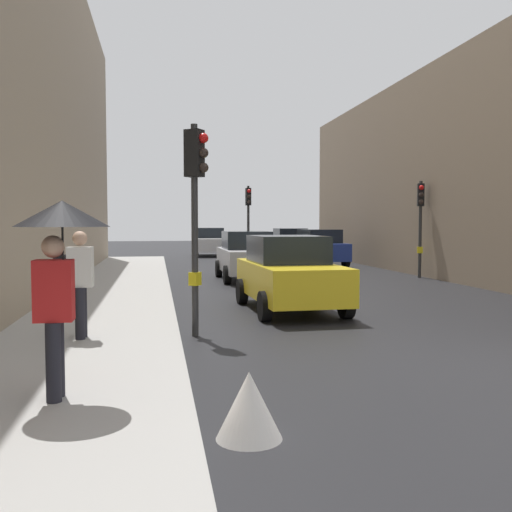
{
  "coord_description": "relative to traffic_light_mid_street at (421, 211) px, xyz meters",
  "views": [
    {
      "loc": [
        -5.21,
        -7.32,
        2.06
      ],
      "look_at": [
        -2.16,
        10.4,
        1.03
      ],
      "focal_mm": 40.45,
      "sensor_mm": 36.0,
      "label": 1
    }
  ],
  "objects": [
    {
      "name": "pedestrian_with_black_backpack",
      "position": [
        -11.03,
        -10.47,
        -1.34
      ],
      "size": [
        0.61,
        0.36,
        1.77
      ],
      "color": "black",
      "rests_on": "sidewalk_kerb"
    },
    {
      "name": "car_white_compact",
      "position": [
        -6.42,
        15.99,
        -1.63
      ],
      "size": [
        2.17,
        4.28,
        1.76
      ],
      "color": "silver",
      "rests_on": "ground"
    },
    {
      "name": "car_silver_hatchback",
      "position": [
        -6.52,
        0.34,
        -1.63
      ],
      "size": [
        2.02,
        4.2,
        1.76
      ],
      "color": "#BCBCC1",
      "rests_on": "ground"
    },
    {
      "name": "traffic_light_mid_street",
      "position": [
        0.0,
        0.0,
        0.0
      ],
      "size": [
        0.33,
        0.45,
        3.63
      ],
      "color": "#2D2D2D",
      "rests_on": "ground"
    },
    {
      "name": "pedestrian_with_umbrella",
      "position": [
        -10.76,
        -13.85,
        -0.67
      ],
      "size": [
        1.0,
        1.0,
        2.14
      ],
      "color": "black",
      "rests_on": "sidewalk_kerb"
    },
    {
      "name": "traffic_light_near_right",
      "position": [
        -9.05,
        -9.82,
        0.13
      ],
      "size": [
        0.44,
        0.38,
        3.83
      ],
      "color": "#2D2D2D",
      "rests_on": "ground"
    },
    {
      "name": "traffic_light_far_median",
      "position": [
        -5.36,
        7.41,
        0.15
      ],
      "size": [
        0.25,
        0.43,
        3.86
      ],
      "color": "#2D2D2D",
      "rests_on": "ground"
    },
    {
      "name": "car_blue_van",
      "position": [
        -2.13,
        6.44,
        -1.63
      ],
      "size": [
        2.22,
        4.3,
        1.76
      ],
      "color": "navy",
      "rests_on": "ground"
    },
    {
      "name": "car_yellow_taxi",
      "position": [
        -6.67,
        -7.04,
        -1.63
      ],
      "size": [
        2.13,
        4.26,
        1.76
      ],
      "color": "yellow",
      "rests_on": "ground"
    },
    {
      "name": "warning_sign_triangle",
      "position": [
        -8.89,
        -14.93,
        -2.18
      ],
      "size": [
        0.64,
        0.64,
        0.65
      ],
      "primitive_type": "cone",
      "color": "silver",
      "rests_on": "ground"
    },
    {
      "name": "car_dark_suv",
      "position": [
        -2.23,
        12.07,
        -1.63
      ],
      "size": [
        2.07,
        4.22,
        1.76
      ],
      "color": "black",
      "rests_on": "ground"
    },
    {
      "name": "sidewalk_kerb",
      "position": [
        -10.91,
        -6.93,
        -2.43
      ],
      "size": [
        3.09,
        40.0,
        0.16
      ],
      "primitive_type": "cube",
      "color": "#A8A5A0",
      "rests_on": "ground"
    }
  ]
}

